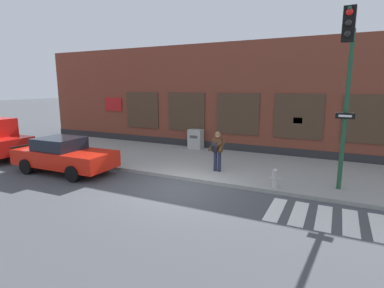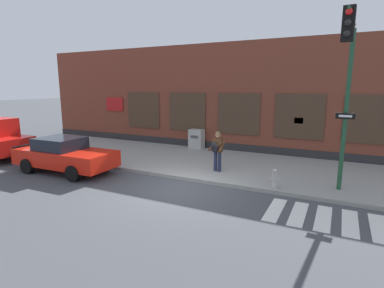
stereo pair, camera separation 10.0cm
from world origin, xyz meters
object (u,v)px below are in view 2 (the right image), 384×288
object	(u,v)px
busker	(217,149)
traffic_light	(347,78)
utility_box	(197,139)
red_car	(64,155)
fire_hydrant	(275,178)

from	to	relation	value
busker	traffic_light	xyz separation A→B (m)	(4.65, -1.11, 2.85)
busker	utility_box	size ratio (longest dim) A/B	1.52
red_car	fire_hydrant	distance (m)	8.95
traffic_light	fire_hydrant	size ratio (longest dim) A/B	8.00
traffic_light	red_car	bearing A→B (deg)	-172.19
red_car	busker	bearing A→B (deg)	22.78
red_car	fire_hydrant	world-z (taller)	red_car
red_car	traffic_light	xyz separation A→B (m)	(10.82, 1.48, 3.19)
utility_box	fire_hydrant	world-z (taller)	utility_box
red_car	utility_box	size ratio (longest dim) A/B	4.14
red_car	utility_box	world-z (taller)	red_car
red_car	utility_box	bearing A→B (deg)	63.27
utility_box	traffic_light	bearing A→B (deg)	-33.99
traffic_light	fire_hydrant	distance (m)	4.01
utility_box	red_car	bearing A→B (deg)	-116.73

